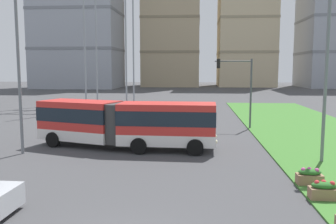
# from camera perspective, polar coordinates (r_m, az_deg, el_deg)

# --- Properties ---
(articulated_bus) EXTENTS (12.00, 4.55, 3.00)m
(articulated_bus) POSITION_cam_1_polar(r_m,az_deg,el_deg) (23.43, -6.80, -1.71)
(articulated_bus) COLOR red
(articulated_bus) RESTS_ON ground
(car_maroon_sedan) EXTENTS (4.56, 2.39, 1.58)m
(car_maroon_sedan) POSITION_cam_1_polar(r_m,az_deg,el_deg) (34.55, -8.93, -0.50)
(car_maroon_sedan) COLOR maroon
(car_maroon_sedan) RESTS_ON ground
(flower_planter_1) EXTENTS (1.10, 0.56, 0.74)m
(flower_planter_1) POSITION_cam_1_polar(r_m,az_deg,el_deg) (15.57, 23.47, -11.29)
(flower_planter_1) COLOR #937051
(flower_planter_1) RESTS_ON grass_median
(flower_planter_2) EXTENTS (1.10, 0.56, 0.74)m
(flower_planter_2) POSITION_cam_1_polar(r_m,az_deg,el_deg) (17.22, 21.51, -9.47)
(flower_planter_2) COLOR #937051
(flower_planter_2) RESTS_ON grass_median
(traffic_light_far_right) EXTENTS (3.17, 0.28, 5.97)m
(traffic_light_far_right) POSITION_cam_1_polar(r_m,az_deg,el_deg) (31.34, 11.24, 4.79)
(traffic_light_far_right) COLOR #474C51
(traffic_light_far_right) RESTS_ON ground
(streetlight_left) EXTENTS (0.70, 0.28, 10.05)m
(streetlight_left) POSITION_cam_1_polar(r_m,az_deg,el_deg) (23.19, -22.61, 7.19)
(streetlight_left) COLOR slate
(streetlight_left) RESTS_ON ground
(streetlight_median) EXTENTS (0.70, 0.28, 9.46)m
(streetlight_median) POSITION_cam_1_polar(r_m,az_deg,el_deg) (21.10, 23.79, 6.42)
(streetlight_median) COLOR slate
(streetlight_median) RESTS_ON ground
(apartment_tower_west) EXTENTS (22.00, 16.61, 39.56)m
(apartment_tower_west) POSITION_cam_1_polar(r_m,az_deg,el_deg) (102.41, -14.11, 14.89)
(apartment_tower_west) COLOR #9EA3AD
(apartment_tower_west) RESTS_ON ground
(apartment_tower_westcentre) EXTENTS (16.46, 18.95, 47.27)m
(apartment_tower_westcentre) POSITION_cam_1_polar(r_m,az_deg,el_deg) (110.74, 0.62, 16.49)
(apartment_tower_westcentre) COLOR tan
(apartment_tower_westcentre) RESTS_ON ground
(apartment_tower_centre) EXTENTS (16.04, 16.91, 46.99)m
(apartment_tower_centre) POSITION_cam_1_polar(r_m,az_deg,el_deg) (111.27, 12.33, 16.22)
(apartment_tower_centre) COLOR beige
(apartment_tower_centre) RESTS_ON ground
(apartment_tower_eastcentre) EXTENTS (14.25, 19.01, 45.64)m
(apartment_tower_eastcentre) POSITION_cam_1_polar(r_m,az_deg,el_deg) (111.97, 24.37, 15.36)
(apartment_tower_eastcentre) COLOR #9EA3AD
(apartment_tower_eastcentre) RESTS_ON ground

